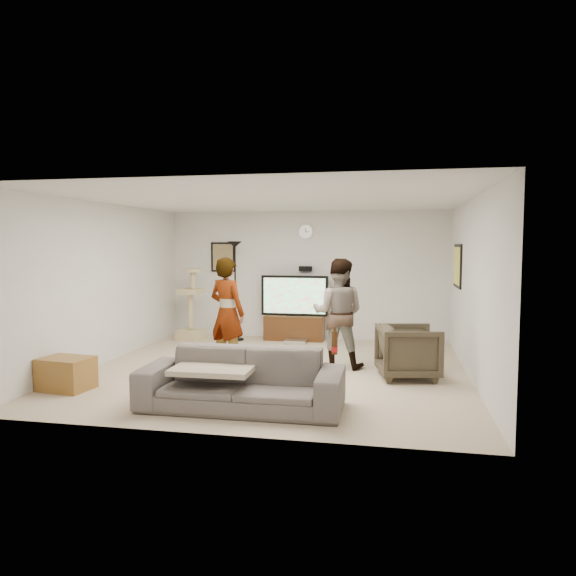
% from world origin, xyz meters
% --- Properties ---
extents(floor, '(5.50, 5.50, 0.02)m').
position_xyz_m(floor, '(0.00, 0.00, -0.01)').
color(floor, tan).
rests_on(floor, ground).
extents(ceiling, '(5.50, 5.50, 0.02)m').
position_xyz_m(ceiling, '(0.00, 0.00, 2.51)').
color(ceiling, silver).
rests_on(ceiling, wall_back).
extents(wall_back, '(5.50, 0.04, 2.50)m').
position_xyz_m(wall_back, '(0.00, 2.75, 1.25)').
color(wall_back, white).
rests_on(wall_back, floor).
extents(wall_front, '(5.50, 0.04, 2.50)m').
position_xyz_m(wall_front, '(0.00, -2.75, 1.25)').
color(wall_front, white).
rests_on(wall_front, floor).
extents(wall_left, '(0.04, 5.50, 2.50)m').
position_xyz_m(wall_left, '(-2.75, 0.00, 1.25)').
color(wall_left, white).
rests_on(wall_left, floor).
extents(wall_right, '(0.04, 5.50, 2.50)m').
position_xyz_m(wall_right, '(2.75, 0.00, 1.25)').
color(wall_right, white).
rests_on(wall_right, floor).
extents(wall_clock, '(0.26, 0.04, 0.26)m').
position_xyz_m(wall_clock, '(0.00, 2.72, 2.10)').
color(wall_clock, white).
rests_on(wall_clock, wall_back).
extents(wall_speaker, '(0.25, 0.10, 0.10)m').
position_xyz_m(wall_speaker, '(0.00, 2.69, 1.38)').
color(wall_speaker, black).
rests_on(wall_speaker, wall_back).
extents(picture_back, '(0.42, 0.03, 0.52)m').
position_xyz_m(picture_back, '(-1.70, 2.73, 1.60)').
color(picture_back, olive).
rests_on(picture_back, wall_back).
extents(picture_right, '(0.03, 0.78, 0.62)m').
position_xyz_m(picture_right, '(2.73, 1.60, 1.50)').
color(picture_right, '#EDE852').
rests_on(picture_right, wall_right).
extents(tv_stand, '(1.15, 0.45, 0.48)m').
position_xyz_m(tv_stand, '(-0.18, 2.50, 0.24)').
color(tv_stand, '#3A200E').
rests_on(tv_stand, floor).
extents(console_box, '(0.40, 0.30, 0.07)m').
position_xyz_m(console_box, '(-0.09, 2.11, 0.04)').
color(console_box, silver).
rests_on(console_box, floor).
extents(tv, '(1.31, 0.08, 0.78)m').
position_xyz_m(tv, '(-0.18, 2.50, 0.87)').
color(tv, black).
rests_on(tv, tv_stand).
extents(tv_screen, '(1.20, 0.01, 0.68)m').
position_xyz_m(tv_screen, '(-0.18, 2.46, 0.87)').
color(tv_screen, '#4DFC9E').
rests_on(tv_screen, tv).
extents(floor_lamp, '(0.32, 0.32, 1.91)m').
position_xyz_m(floor_lamp, '(-1.30, 2.24, 0.96)').
color(floor_lamp, black).
rests_on(floor_lamp, floor).
extents(cat_tree, '(0.54, 0.54, 1.40)m').
position_xyz_m(cat_tree, '(-2.16, 2.10, 0.70)').
color(cat_tree, tan).
rests_on(cat_tree, floor).
extents(person_left, '(0.71, 0.60, 1.66)m').
position_xyz_m(person_left, '(-0.74, -0.02, 0.83)').
color(person_left, '#BEBEBE').
rests_on(person_left, floor).
extents(person_right, '(0.84, 0.68, 1.65)m').
position_xyz_m(person_right, '(0.88, 0.34, 0.82)').
color(person_right, navy).
rests_on(person_right, floor).
extents(sofa, '(2.29, 0.91, 0.67)m').
position_xyz_m(sofa, '(0.02, -1.90, 0.33)').
color(sofa, '#554F4B').
rests_on(sofa, floor).
extents(throw_blanket, '(0.91, 0.71, 0.06)m').
position_xyz_m(throw_blanket, '(-0.29, -1.90, 0.45)').
color(throw_blanket, '#B8A68D').
rests_on(throw_blanket, sofa).
extents(beer_bottle, '(0.06, 0.06, 0.25)m').
position_xyz_m(beer_bottle, '(1.07, -1.90, 0.79)').
color(beer_bottle, '#391C07').
rests_on(beer_bottle, sofa).
extents(armchair, '(0.95, 0.93, 0.74)m').
position_xyz_m(armchair, '(1.90, -0.12, 0.37)').
color(armchair, '#373023').
rests_on(armchair, floor).
extents(side_table, '(0.67, 0.54, 0.41)m').
position_xyz_m(side_table, '(-2.40, -1.57, 0.21)').
color(side_table, brown).
rests_on(side_table, floor).
extents(toy_ball, '(0.07, 0.07, 0.07)m').
position_xyz_m(toy_ball, '(-1.81, -0.26, 0.04)').
color(toy_ball, teal).
rests_on(toy_ball, floor).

